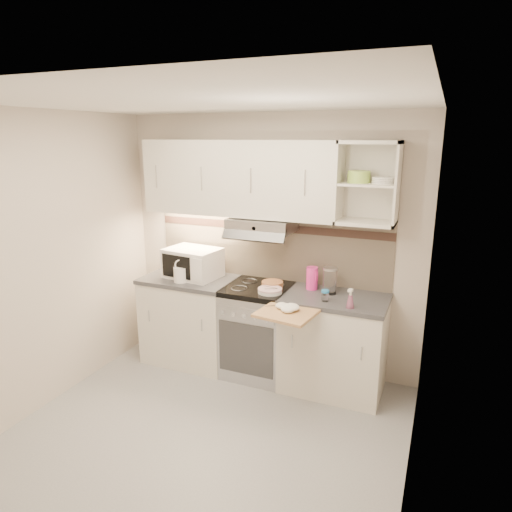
{
  "coord_description": "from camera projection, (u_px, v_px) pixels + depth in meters",
  "views": [
    {
      "loc": [
        1.57,
        -2.7,
        2.28
      ],
      "look_at": [
        0.04,
        0.95,
        1.24
      ],
      "focal_mm": 32.0,
      "sensor_mm": 36.0,
      "label": 1
    }
  ],
  "objects": [
    {
      "name": "plate_stack",
      "position": [
        270.0,
        290.0,
        4.15
      ],
      "size": [
        0.22,
        0.22,
        0.05
      ],
      "rotation": [
        0.0,
        0.0,
        -0.0
      ],
      "color": "silver",
      "rests_on": "electric_range"
    },
    {
      "name": "spice_jar",
      "position": [
        325.0,
        296.0,
        3.93
      ],
      "size": [
        0.07,
        0.07,
        0.1
      ],
      "rotation": [
        0.0,
        0.0,
        -0.12
      ],
      "color": "white",
      "rests_on": "worktop_right"
    },
    {
      "name": "worktop_left",
      "position": [
        190.0,
        279.0,
        4.61
      ],
      "size": [
        0.92,
        0.62,
        0.04
      ],
      "primitive_type": "cube",
      "color": "#47474C",
      "rests_on": "base_cabinet_left"
    },
    {
      "name": "bread_loaf",
      "position": [
        272.0,
        284.0,
        4.32
      ],
      "size": [
        0.2,
        0.2,
        0.05
      ],
      "primitive_type": "cylinder",
      "color": "#945D3E",
      "rests_on": "electric_range"
    },
    {
      "name": "base_cabinet_right",
      "position": [
        334.0,
        345.0,
        4.17
      ],
      "size": [
        0.9,
        0.6,
        0.86
      ],
      "primitive_type": "cube",
      "color": "silver",
      "rests_on": "ground"
    },
    {
      "name": "spray_bottle",
      "position": [
        350.0,
        300.0,
        3.77
      ],
      "size": [
        0.07,
        0.07,
        0.18
      ],
      "rotation": [
        0.0,
        0.0,
        -0.17
      ],
      "color": "pink",
      "rests_on": "worktop_right"
    },
    {
      "name": "dish_towel",
      "position": [
        285.0,
        307.0,
        3.77
      ],
      "size": [
        0.28,
        0.25,
        0.06
      ],
      "primitive_type": null,
      "rotation": [
        0.0,
        0.0,
        0.21
      ],
      "color": "silver",
      "rests_on": "cutting_board"
    },
    {
      "name": "base_cabinet_left",
      "position": [
        191.0,
        321.0,
        4.73
      ],
      "size": [
        0.9,
        0.6,
        0.86
      ],
      "primitive_type": "cube",
      "color": "silver",
      "rests_on": "ground"
    },
    {
      "name": "worktop_right",
      "position": [
        336.0,
        299.0,
        4.05
      ],
      "size": [
        0.92,
        0.62,
        0.04
      ],
      "primitive_type": "cube",
      "color": "#47474C",
      "rests_on": "base_cabinet_right"
    },
    {
      "name": "electric_range",
      "position": [
        258.0,
        330.0,
        4.44
      ],
      "size": [
        0.6,
        0.6,
        0.9
      ],
      "color": "#B7B7BC",
      "rests_on": "ground"
    },
    {
      "name": "room_shell",
      "position": [
        222.0,
        225.0,
        3.49
      ],
      "size": [
        3.04,
        2.84,
        2.52
      ],
      "color": "beige",
      "rests_on": "ground"
    },
    {
      "name": "microwave",
      "position": [
        193.0,
        263.0,
        4.59
      ],
      "size": [
        0.56,
        0.44,
        0.29
      ],
      "rotation": [
        0.0,
        0.0,
        -0.12
      ],
      "color": "white",
      "rests_on": "worktop_left"
    },
    {
      "name": "ground",
      "position": [
        204.0,
        436.0,
        3.58
      ],
      "size": [
        3.0,
        3.0,
        0.0
      ],
      "primitive_type": "plane",
      "color": "#959597",
      "rests_on": "ground"
    },
    {
      "name": "pink_pitcher",
      "position": [
        312.0,
        278.0,
        4.23
      ],
      "size": [
        0.11,
        0.11,
        0.21
      ],
      "rotation": [
        0.0,
        0.0,
        -0.41
      ],
      "color": "#FF309E",
      "rests_on": "worktop_right"
    },
    {
      "name": "cutting_board",
      "position": [
        287.0,
        313.0,
        3.75
      ],
      "size": [
        0.5,
        0.46,
        0.02
      ],
      "primitive_type": "cube",
      "rotation": [
        0.0,
        0.0,
        -0.14
      ],
      "color": "tan",
      "rests_on": "base_cabinet_right"
    },
    {
      "name": "watering_can",
      "position": [
        182.0,
        274.0,
        4.45
      ],
      "size": [
        0.27,
        0.14,
        0.23
      ],
      "rotation": [
        0.0,
        0.0,
        0.2
      ],
      "color": "white",
      "rests_on": "worktop_left"
    },
    {
      "name": "glass_jar",
      "position": [
        330.0,
        280.0,
        4.11
      ],
      "size": [
        0.13,
        0.13,
        0.24
      ],
      "rotation": [
        0.0,
        0.0,
        -0.39
      ],
      "color": "silver",
      "rests_on": "worktop_right"
    }
  ]
}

